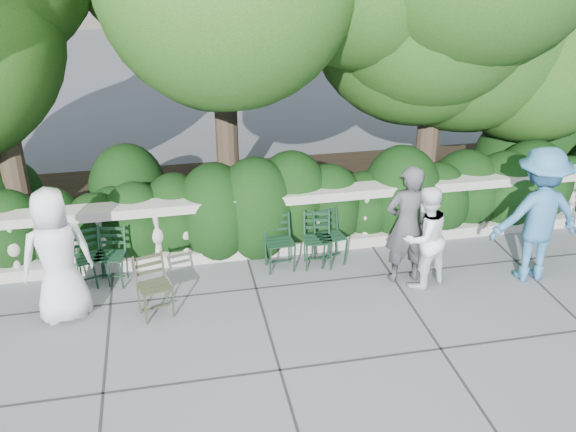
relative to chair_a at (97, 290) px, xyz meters
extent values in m
plane|color=#515359|center=(2.70, -1.22, 0.00)|extent=(90.00, 90.00, 0.00)
cube|color=#9E998E|center=(2.70, 0.58, 0.09)|extent=(12.00, 0.32, 0.18)
cube|color=#9E998E|center=(2.70, 0.58, 0.93)|extent=(12.00, 0.36, 0.14)
cylinder|color=#3F3023|center=(-1.30, 2.18, 1.40)|extent=(0.40, 0.40, 2.80)
cylinder|color=#3F3023|center=(2.20, 2.78, 1.70)|extent=(0.40, 0.40, 3.40)
cylinder|color=#3F3023|center=(5.70, 2.08, 1.50)|extent=(0.40, 0.40, 3.00)
cylinder|color=#3F3023|center=(8.70, 2.58, 1.30)|extent=(0.40, 0.40, 2.60)
imported|color=silver|center=(-0.33, -0.59, 0.91)|extent=(1.02, 0.82, 1.81)
imported|color=#3C3B40|center=(4.32, -0.58, 0.88)|extent=(0.65, 0.43, 1.75)
imported|color=white|center=(4.52, -0.75, 0.75)|extent=(0.88, 0.79, 1.50)
imported|color=#316693|center=(6.13, -0.86, 0.99)|extent=(1.29, 0.76, 1.98)
camera|label=1|loc=(1.12, -8.05, 4.88)|focal=40.00mm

